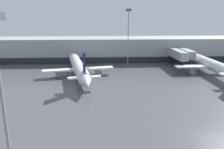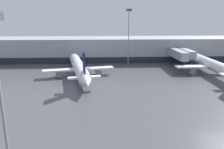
{
  "view_description": "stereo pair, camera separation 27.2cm",
  "coord_description": "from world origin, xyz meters",
  "views": [
    {
      "loc": [
        -15.63,
        -27.39,
        16.94
      ],
      "look_at": [
        -12.9,
        25.77,
        3.0
      ],
      "focal_mm": 35.0,
      "sensor_mm": 36.0,
      "label": 1
    },
    {
      "loc": [
        -15.35,
        -27.41,
        16.94
      ],
      "look_at": [
        -12.9,
        25.77,
        3.0
      ],
      "focal_mm": 35.0,
      "sensor_mm": 36.0,
      "label": 2
    }
  ],
  "objects": [
    {
      "name": "parked_jet_1",
      "position": [
        -22.3,
        35.99,
        2.68
      ],
      "size": [
        20.97,
        38.43,
        9.09
      ],
      "rotation": [
        0.0,
        0.0,
        1.78
      ],
      "color": "white",
      "rests_on": "ground_plane"
    },
    {
      "name": "parked_jet_0",
      "position": [
        18.05,
        36.74,
        2.91
      ],
      "size": [
        21.61,
        39.0,
        9.69
      ],
      "rotation": [
        0.0,
        0.0,
        1.57
      ],
      "color": "white",
      "rests_on": "ground_plane"
    },
    {
      "name": "ground_plane",
      "position": [
        0.0,
        0.0,
        0.0
      ],
      "size": [
        320.0,
        320.0,
        0.0
      ],
      "primitive_type": "plane",
      "color": "#4C4C51"
    },
    {
      "name": "terminal_building",
      "position": [
        0.1,
        61.87,
        4.5
      ],
      "size": [
        160.0,
        30.09,
        9.0
      ],
      "color": "#9EA0A5",
      "rests_on": "ground_plane"
    },
    {
      "name": "apron_light_mast_1",
      "position": [
        -5.79,
        51.29,
        15.51
      ],
      "size": [
        1.8,
        1.8,
        19.87
      ],
      "color": "gray",
      "rests_on": "ground_plane"
    }
  ]
}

